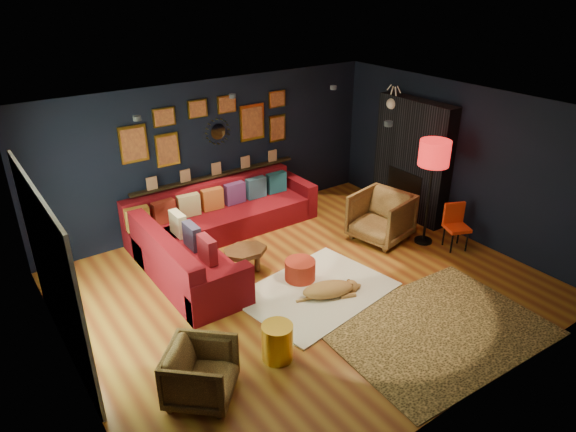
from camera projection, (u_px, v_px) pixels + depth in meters
floor at (306, 287)px, 7.60m from camera, size 6.50×6.50×0.00m
room_walls at (308, 188)px, 6.90m from camera, size 6.50×6.50×6.50m
sectional at (211, 233)px, 8.47m from camera, size 3.41×2.69×0.86m
ledge at (216, 175)px, 9.17m from camera, size 3.20×0.12×0.04m
gallery_wall at (212, 127)px, 8.80m from camera, size 3.15×0.04×1.02m
sunburst_mirror at (218, 132)px, 8.91m from camera, size 0.47×0.16×0.47m
fireplace at (411, 164)px, 9.42m from camera, size 0.31×1.60×2.20m
deer_head at (399, 102)px, 9.37m from camera, size 0.50×0.28×0.45m
sliding_door at (53, 273)px, 5.89m from camera, size 0.06×2.80×2.20m
ceiling_spots at (274, 105)px, 7.07m from camera, size 3.30×2.50×0.06m
shag_rug at (316, 291)px, 7.47m from camera, size 2.32×1.85×0.03m
leopard_rug at (438, 330)px, 6.69m from camera, size 2.84×2.09×0.02m
coffee_table at (245, 253)px, 7.86m from camera, size 0.77×0.62×0.36m
pouf at (300, 270)px, 7.69m from camera, size 0.46×0.46×0.30m
armchair_left at (201, 371)px, 5.51m from camera, size 0.95×0.96×0.72m
armchair_right at (381, 215)px, 8.77m from camera, size 1.00×1.04×0.92m
gold_stool at (277, 342)px, 6.12m from camera, size 0.38×0.38×0.48m
orange_chair at (455, 222)px, 8.52m from camera, size 0.47×0.47×0.77m
floor_lamp at (434, 157)px, 8.19m from camera, size 0.50×0.50×1.81m
dog at (328, 287)px, 7.28m from camera, size 1.13×0.82×0.32m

